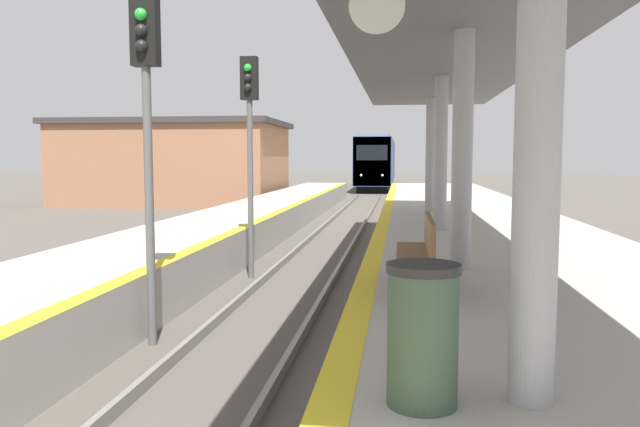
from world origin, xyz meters
name	(u,v)px	position (x,y,z in m)	size (l,w,h in m)	color
train	(378,162)	(0.00, 54.04, 2.22)	(2.75, 22.00, 4.37)	black
signal_near	(147,106)	(-1.30, 6.73, 3.28)	(0.36, 0.31, 4.71)	#595959
signal_mid	(250,125)	(-1.10, 11.65, 3.28)	(0.36, 0.31, 4.71)	#595959
station_canopy	(451,60)	(3.00, 10.67, 4.41)	(3.83, 20.70, 3.72)	#99999E
trash_bin	(423,334)	(2.26, 2.77, 1.42)	(0.50, 0.50, 0.96)	#384C38
bench	(420,251)	(2.35, 6.50, 1.43)	(0.44, 1.83, 0.92)	brown
station_building	(176,162)	(-10.58, 32.68, 2.34)	(12.12, 8.18, 4.65)	#9E6B4C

